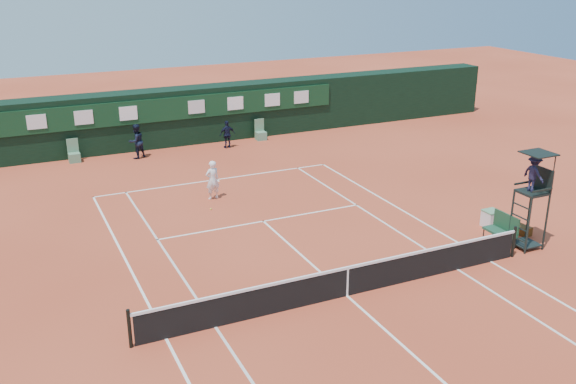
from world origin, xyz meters
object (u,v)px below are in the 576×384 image
object	(u,v)px
player_bench	(503,228)
umpire_chair	(534,180)
player	(212,180)
tennis_net	(347,281)
cooler	(491,218)

from	to	relation	value
player_bench	umpire_chair	bearing A→B (deg)	-48.02
player	umpire_chair	bearing A→B (deg)	122.19
tennis_net	player_bench	distance (m)	6.89
player_bench	player	xyz separation A→B (m)	(-7.76, 8.60, 0.23)
tennis_net	cooler	xyz separation A→B (m)	(7.54, 2.35, -0.18)
umpire_chair	player_bench	world-z (taller)	umpire_chair
tennis_net	umpire_chair	distance (m)	7.61
umpire_chair	cooler	xyz separation A→B (m)	(0.19, 1.95, -2.13)
player_bench	cooler	xyz separation A→B (m)	(0.72, 1.36, -0.27)
tennis_net	player	world-z (taller)	player
cooler	player	distance (m)	11.17
tennis_net	player_bench	xyz separation A→B (m)	(6.82, 0.98, 0.09)
umpire_chair	player_bench	distance (m)	2.02
umpire_chair	tennis_net	bearing A→B (deg)	-176.92
tennis_net	player_bench	size ratio (longest dim) A/B	10.75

